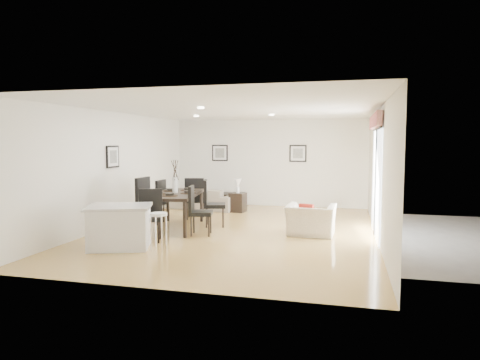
% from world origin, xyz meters
% --- Properties ---
extents(ground, '(8.00, 8.00, 0.00)m').
position_xyz_m(ground, '(0.00, 0.00, 0.00)').
color(ground, '#B28C49').
rests_on(ground, ground).
extents(wall_back, '(6.00, 0.04, 2.70)m').
position_xyz_m(wall_back, '(0.00, 4.00, 1.35)').
color(wall_back, white).
rests_on(wall_back, ground).
extents(wall_front, '(6.00, 0.04, 2.70)m').
position_xyz_m(wall_front, '(0.00, -4.00, 1.35)').
color(wall_front, white).
rests_on(wall_front, ground).
extents(wall_left, '(0.04, 8.00, 2.70)m').
position_xyz_m(wall_left, '(-3.00, 0.00, 1.35)').
color(wall_left, white).
rests_on(wall_left, ground).
extents(wall_right, '(0.04, 8.00, 2.70)m').
position_xyz_m(wall_right, '(3.00, 0.00, 1.35)').
color(wall_right, white).
rests_on(wall_right, ground).
extents(ceiling, '(6.00, 8.00, 0.02)m').
position_xyz_m(ceiling, '(0.00, 0.00, 2.70)').
color(ceiling, white).
rests_on(ceiling, wall_back).
extents(sofa, '(2.26, 1.20, 0.63)m').
position_xyz_m(sofa, '(-1.83, 2.83, 0.31)').
color(sofa, gray).
rests_on(sofa, ground).
extents(armchair, '(1.06, 0.94, 0.65)m').
position_xyz_m(armchair, '(1.64, -0.06, 0.33)').
color(armchair, white).
rests_on(armchair, ground).
extents(dining_table, '(1.27, 2.11, 0.83)m').
position_xyz_m(dining_table, '(-1.45, -0.11, 0.74)').
color(dining_table, black).
rests_on(dining_table, ground).
extents(dining_chair_wnear, '(0.58, 0.58, 1.22)m').
position_xyz_m(dining_chair_wnear, '(-2.14, -0.61, 0.68)').
color(dining_chair_wnear, black).
rests_on(dining_chair_wnear, ground).
extents(dining_chair_wfar, '(0.49, 0.49, 1.07)m').
position_xyz_m(dining_chair_wfar, '(-2.15, 0.39, 0.60)').
color(dining_chair_wfar, black).
rests_on(dining_chair_wfar, ground).
extents(dining_chair_enear, '(0.56, 0.56, 1.06)m').
position_xyz_m(dining_chair_enear, '(-0.74, -0.62, 0.59)').
color(dining_chair_enear, black).
rests_on(dining_chair_enear, ground).
extents(dining_chair_efar, '(0.61, 0.61, 1.11)m').
position_xyz_m(dining_chair_efar, '(-0.75, 0.36, 0.62)').
color(dining_chair_efar, black).
rests_on(dining_chair_efar, ground).
extents(dining_chair_head, '(0.60, 0.60, 1.04)m').
position_xyz_m(dining_chair_head, '(-1.48, -1.34, 0.58)').
color(dining_chair_head, black).
rests_on(dining_chair_head, ground).
extents(dining_chair_foot, '(0.59, 0.59, 1.08)m').
position_xyz_m(dining_chair_foot, '(-1.42, 1.13, 0.60)').
color(dining_chair_foot, black).
rests_on(dining_chair_foot, ground).
extents(vase, '(0.93, 1.46, 0.77)m').
position_xyz_m(vase, '(-1.45, -0.11, 1.12)').
color(vase, white).
rests_on(vase, dining_table).
extents(coffee_table, '(1.19, 0.87, 0.43)m').
position_xyz_m(coffee_table, '(-1.16, 3.37, 0.21)').
color(coffee_table, black).
rests_on(coffee_table, ground).
extents(side_table, '(0.46, 0.46, 0.55)m').
position_xyz_m(side_table, '(-0.64, 2.55, 0.27)').
color(side_table, black).
rests_on(side_table, ground).
extents(table_lamp, '(0.21, 0.21, 0.41)m').
position_xyz_m(table_lamp, '(-0.64, 2.55, 0.81)').
color(table_lamp, white).
rests_on(table_lamp, side_table).
extents(cushion, '(0.32, 0.18, 0.31)m').
position_xyz_m(cushion, '(1.55, -0.15, 0.53)').
color(cushion, maroon).
rests_on(cushion, armchair).
extents(kitchen_island, '(1.38, 1.22, 0.81)m').
position_xyz_m(kitchen_island, '(-1.76, -2.06, 0.41)').
color(kitchen_island, white).
rests_on(kitchen_island, ground).
extents(bar_stool, '(0.32, 0.32, 0.70)m').
position_xyz_m(bar_stool, '(-0.97, -2.06, 0.60)').
color(bar_stool, white).
rests_on(bar_stool, ground).
extents(framed_print_back_left, '(0.52, 0.04, 0.52)m').
position_xyz_m(framed_print_back_left, '(-1.60, 3.97, 1.65)').
color(framed_print_back_left, black).
rests_on(framed_print_back_left, wall_back).
extents(framed_print_back_right, '(0.52, 0.04, 0.52)m').
position_xyz_m(framed_print_back_right, '(0.90, 3.97, 1.65)').
color(framed_print_back_right, black).
rests_on(framed_print_back_right, wall_back).
extents(framed_print_left_wall, '(0.04, 0.52, 0.52)m').
position_xyz_m(framed_print_left_wall, '(-2.97, -0.20, 1.65)').
color(framed_print_left_wall, black).
rests_on(framed_print_left_wall, wall_left).
extents(sliding_door, '(0.12, 2.70, 2.57)m').
position_xyz_m(sliding_door, '(2.96, 0.30, 1.66)').
color(sliding_door, white).
rests_on(sliding_door, wall_right).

